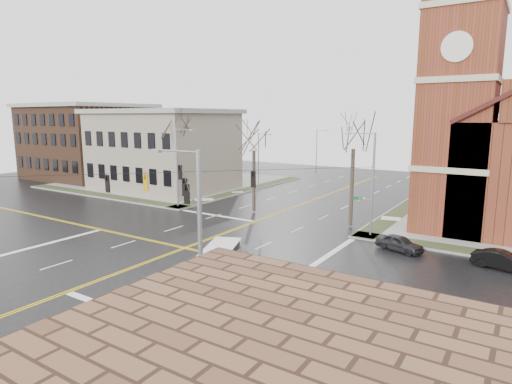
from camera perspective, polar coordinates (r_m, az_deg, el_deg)
The scene contains 18 objects.
ground at distance 35.31m, azimuth -9.46°, elevation -7.38°, with size 120.00×120.00×0.00m, color black.
sidewalks at distance 35.29m, azimuth -9.46°, elevation -7.26°, with size 80.00×80.00×0.17m.
road_markings at distance 35.31m, azimuth -9.46°, elevation -7.37°, with size 100.00×100.00×0.01m.
civic_building_a at distance 63.59m, azimuth -12.19°, elevation 5.31°, with size 18.00×14.00×11.00m, color gray.
civic_building_b at distance 80.11m, azimuth -21.41°, elevation 6.13°, with size 18.00×16.00×12.00m, color brown.
signal_pole_ne at distance 38.47m, azimuth 15.06°, elevation 1.42°, with size 2.75×0.22×9.00m.
signal_pole_nw at distance 50.16m, azimuth -10.38°, elevation 3.53°, with size 2.75×0.22×9.00m.
signal_pole_se at distance 18.45m, azimuth -7.84°, elevation -7.51°, with size 2.75×0.22×9.00m.
span_wires at distance 33.99m, azimuth -9.76°, elevation 2.65°, with size 23.02×23.02×0.03m.
traffic_signals at distance 33.61m, azimuth -10.49°, elevation 1.25°, with size 8.21×8.26×1.30m.
streetlight_north_a at distance 62.81m, azimuth 0.46°, elevation 4.53°, with size 2.30×0.20×8.00m.
streetlight_north_b at distance 80.35m, azimuth 8.17°, elevation 5.63°, with size 2.30×0.20×8.00m.
cargo_van at distance 29.18m, azimuth -4.74°, elevation -8.70°, with size 3.69×5.35×1.91m.
parked_car_a at distance 35.79m, azimuth 18.57°, elevation -6.47°, with size 1.51×3.76×1.28m, color black.
parked_car_b at distance 34.53m, azimuth 30.02°, elevation -7.91°, with size 1.36×3.90×1.28m, color black.
tree_nw_far at distance 52.81m, azimuth -10.71°, elevation 7.82°, with size 4.00×4.00×11.90m.
tree_nw_near at distance 46.34m, azimuth -0.29°, elevation 6.13°, with size 4.00×4.00×10.11m.
tree_ne at distance 41.05m, azimuth 12.88°, elevation 6.31°, with size 4.00×4.00×11.04m.
Camera 1 is at (22.88, -24.78, 10.48)m, focal length 30.00 mm.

